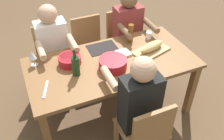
% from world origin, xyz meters
% --- Properties ---
extents(ground_plane, '(8.00, 8.00, 0.00)m').
position_xyz_m(ground_plane, '(0.00, 0.00, 0.00)').
color(ground_plane, brown).
extents(dining_table, '(1.75, 0.86, 0.74)m').
position_xyz_m(dining_table, '(0.00, 0.00, 0.65)').
color(dining_table, brown).
rests_on(dining_table, ground_plane).
extents(chair_near_left, '(0.40, 0.40, 0.85)m').
position_xyz_m(chair_near_left, '(-0.48, -0.75, 0.48)').
color(chair_near_left, olive).
rests_on(chair_near_left, ground_plane).
extents(diner_near_left, '(0.41, 0.53, 1.20)m').
position_xyz_m(diner_near_left, '(-0.48, -0.57, 0.70)').
color(diner_near_left, '#2D2D38').
rests_on(diner_near_left, ground_plane).
extents(chair_far_center, '(0.40, 0.40, 0.85)m').
position_xyz_m(chair_far_center, '(0.00, 0.75, 0.48)').
color(chair_far_center, olive).
rests_on(chair_far_center, ground_plane).
extents(diner_far_center, '(0.41, 0.53, 1.20)m').
position_xyz_m(diner_far_center, '(-0.00, 0.57, 0.70)').
color(diner_far_center, '#2D2D38').
rests_on(diner_far_center, ground_plane).
extents(chair_near_right, '(0.40, 0.40, 0.85)m').
position_xyz_m(chair_near_right, '(0.48, -0.75, 0.48)').
color(chair_near_right, olive).
rests_on(chair_near_right, ground_plane).
extents(diner_near_right, '(0.41, 0.53, 1.20)m').
position_xyz_m(diner_near_right, '(0.48, -0.57, 0.70)').
color(diner_near_right, '#2D2D38').
rests_on(diner_near_right, ground_plane).
extents(chair_near_center, '(0.40, 0.40, 0.85)m').
position_xyz_m(chair_near_center, '(0.00, -0.75, 0.48)').
color(chair_near_center, olive).
rests_on(chair_near_center, ground_plane).
extents(serving_bowl_greens, '(0.23, 0.23, 0.09)m').
position_xyz_m(serving_bowl_greens, '(0.41, -0.14, 0.79)').
color(serving_bowl_greens, '#B21923').
rests_on(serving_bowl_greens, dining_table).
extents(serving_bowl_pasta, '(0.28, 0.28, 0.10)m').
position_xyz_m(serving_bowl_pasta, '(0.03, 0.09, 0.80)').
color(serving_bowl_pasta, '#B21923').
rests_on(serving_bowl_pasta, dining_table).
extents(cutting_board, '(0.45, 0.32, 0.02)m').
position_xyz_m(cutting_board, '(-0.47, 0.00, 0.75)').
color(cutting_board, tan).
rests_on(cutting_board, dining_table).
extents(bread_loaf, '(0.34, 0.19, 0.09)m').
position_xyz_m(bread_loaf, '(-0.47, 0.00, 0.81)').
color(bread_loaf, tan).
rests_on(bread_loaf, cutting_board).
extents(wine_bottle, '(0.08, 0.08, 0.29)m').
position_xyz_m(wine_bottle, '(0.40, 0.05, 0.85)').
color(wine_bottle, '#193819').
rests_on(wine_bottle, dining_table).
extents(beer_bottle, '(0.06, 0.06, 0.22)m').
position_xyz_m(beer_bottle, '(-0.35, -0.27, 0.85)').
color(beer_bottle, brown).
rests_on(beer_bottle, dining_table).
extents(wine_glass, '(0.08, 0.08, 0.17)m').
position_xyz_m(wine_glass, '(0.75, -0.26, 0.86)').
color(wine_glass, silver).
rests_on(wine_glass, dining_table).
extents(cup_near_left, '(0.07, 0.07, 0.08)m').
position_xyz_m(cup_near_left, '(-0.58, -0.25, 0.78)').
color(cup_near_left, white).
rests_on(cup_near_left, dining_table).
extents(fork_far_center, '(0.02, 0.17, 0.01)m').
position_xyz_m(fork_far_center, '(0.14, 0.27, 0.74)').
color(fork_far_center, silver).
rests_on(fork_far_center, dining_table).
extents(placemat_near_center, '(0.32, 0.23, 0.01)m').
position_xyz_m(placemat_near_center, '(0.00, -0.27, 0.74)').
color(placemat_near_center, black).
rests_on(placemat_near_center, dining_table).
extents(carving_knife, '(0.10, 0.22, 0.01)m').
position_xyz_m(carving_knife, '(0.72, 0.14, 0.74)').
color(carving_knife, silver).
rests_on(carving_knife, dining_table).
extents(napkin_stack, '(0.14, 0.14, 0.02)m').
position_xyz_m(napkin_stack, '(-0.16, -0.08, 0.75)').
color(napkin_stack, white).
rests_on(napkin_stack, dining_table).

